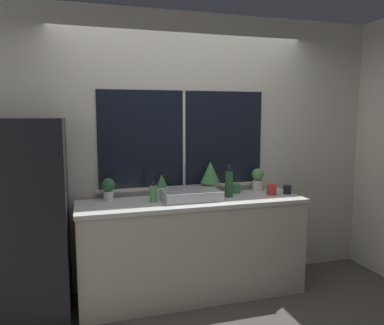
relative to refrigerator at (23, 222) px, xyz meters
The scene contains 15 objects.
ground_plane 1.70m from the refrigerator, ahead, with size 14.00×14.00×0.00m, color #4C4742.
wall_back 1.59m from the refrigerator, 14.89° to the left, with size 8.00×0.09×2.70m.
wall_right 3.80m from the refrigerator, 19.56° to the left, with size 0.06×7.00×2.70m.
counter 1.51m from the refrigerator, ahead, with size 2.12×0.58×0.93m.
refrigerator is the anchor object (origin of this frame).
sink 1.45m from the refrigerator, ahead, with size 0.53×0.43×0.29m.
potted_plant_far_left 0.77m from the refrigerator, 19.40° to the left, with size 0.12×0.12×0.21m.
potted_plant_center_left 1.25m from the refrigerator, 11.61° to the left, with size 0.12×0.12×0.22m.
potted_plant_center_right 1.74m from the refrigerator, ahead, with size 0.20×0.20×0.33m.
potted_plant_far_right 2.24m from the refrigerator, ahead, with size 0.12×0.12×0.23m.
soap_bottle 1.10m from the refrigerator, ahead, with size 0.07×0.07×0.19m.
bottle_tall 1.84m from the refrigerator, ahead, with size 0.08×0.08×0.32m.
mug_red 2.27m from the refrigerator, ahead, with size 0.09×0.09×0.10m.
mug_green 1.98m from the refrigerator, ahead, with size 0.07×0.07×0.09m.
mug_black 2.44m from the refrigerator, ahead, with size 0.08×0.08×0.09m.
Camera 1 is at (-0.97, -2.98, 1.72)m, focal length 35.00 mm.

